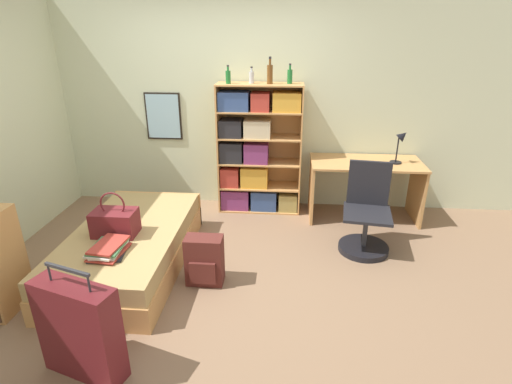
{
  "coord_description": "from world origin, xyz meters",
  "views": [
    {
      "loc": [
        0.77,
        -3.27,
        2.18
      ],
      "look_at": [
        0.48,
        0.19,
        0.75
      ],
      "focal_mm": 28.0,
      "sensor_mm": 36.0,
      "label": 1
    }
  ],
  "objects_px": {
    "desk_chair": "(365,224)",
    "backpack": "(204,261)",
    "book_stack_on_bed": "(108,249)",
    "suitcase": "(80,330)",
    "bed": "(131,247)",
    "bottle_green": "(228,77)",
    "bottle_blue": "(290,76)",
    "bottle_brown": "(252,77)",
    "bookcase": "(254,153)",
    "handbag": "(115,222)",
    "desk": "(365,178)",
    "desk_lamp": "(401,141)",
    "bottle_clear": "(270,74)"
  },
  "relations": [
    {
      "from": "desk_chair",
      "to": "backpack",
      "type": "bearing_deg",
      "value": -154.24
    },
    {
      "from": "book_stack_on_bed",
      "to": "suitcase",
      "type": "distance_m",
      "value": 0.89
    },
    {
      "from": "bed",
      "to": "bottle_green",
      "type": "relative_size",
      "value": 9.1
    },
    {
      "from": "bed",
      "to": "bottle_blue",
      "type": "relative_size",
      "value": 8.44
    },
    {
      "from": "book_stack_on_bed",
      "to": "bottle_green",
      "type": "xyz_separation_m",
      "value": [
        0.79,
        1.84,
        1.22
      ]
    },
    {
      "from": "bottle_green",
      "to": "bottle_brown",
      "type": "bearing_deg",
      "value": 11.64
    },
    {
      "from": "bed",
      "to": "book_stack_on_bed",
      "type": "bearing_deg",
      "value": -88.68
    },
    {
      "from": "bookcase",
      "to": "backpack",
      "type": "height_order",
      "value": "bookcase"
    },
    {
      "from": "handbag",
      "to": "bottle_brown",
      "type": "height_order",
      "value": "bottle_brown"
    },
    {
      "from": "bed",
      "to": "bottle_brown",
      "type": "relative_size",
      "value": 10.09
    },
    {
      "from": "bed",
      "to": "book_stack_on_bed",
      "type": "relative_size",
      "value": 4.71
    },
    {
      "from": "bottle_brown",
      "to": "desk",
      "type": "height_order",
      "value": "bottle_brown"
    },
    {
      "from": "bottle_green",
      "to": "desk_lamp",
      "type": "distance_m",
      "value": 2.11
    },
    {
      "from": "handbag",
      "to": "desk_chair",
      "type": "distance_m",
      "value": 2.49
    },
    {
      "from": "desk",
      "to": "bookcase",
      "type": "bearing_deg",
      "value": 174.24
    },
    {
      "from": "suitcase",
      "to": "bookcase",
      "type": "bearing_deg",
      "value": 71.83
    },
    {
      "from": "book_stack_on_bed",
      "to": "desk",
      "type": "bearing_deg",
      "value": 35.78
    },
    {
      "from": "handbag",
      "to": "desk",
      "type": "bearing_deg",
      "value": 29.36
    },
    {
      "from": "suitcase",
      "to": "bottle_clear",
      "type": "bearing_deg",
      "value": 68.23
    },
    {
      "from": "desk",
      "to": "desk_chair",
      "type": "bearing_deg",
      "value": -97.29
    },
    {
      "from": "bottle_green",
      "to": "bottle_brown",
      "type": "xyz_separation_m",
      "value": [
        0.26,
        0.05,
        -0.01
      ]
    },
    {
      "from": "book_stack_on_bed",
      "to": "bottle_blue",
      "type": "height_order",
      "value": "bottle_blue"
    },
    {
      "from": "desk_chair",
      "to": "bottle_clear",
      "type": "bearing_deg",
      "value": 140.18
    },
    {
      "from": "handbag",
      "to": "bookcase",
      "type": "relative_size",
      "value": 0.27
    },
    {
      "from": "bottle_clear",
      "to": "backpack",
      "type": "distance_m",
      "value": 2.25
    },
    {
      "from": "bed",
      "to": "backpack",
      "type": "height_order",
      "value": "backpack"
    },
    {
      "from": "bookcase",
      "to": "desk_chair",
      "type": "height_order",
      "value": "bookcase"
    },
    {
      "from": "desk",
      "to": "desk_chair",
      "type": "height_order",
      "value": "desk_chair"
    },
    {
      "from": "bottle_clear",
      "to": "handbag",
      "type": "bearing_deg",
      "value": -131.42
    },
    {
      "from": "bookcase",
      "to": "bed",
      "type": "bearing_deg",
      "value": -127.4
    },
    {
      "from": "desk_chair",
      "to": "backpack",
      "type": "height_order",
      "value": "desk_chair"
    },
    {
      "from": "handbag",
      "to": "bottle_green",
      "type": "bearing_deg",
      "value": 60.02
    },
    {
      "from": "bottle_clear",
      "to": "desk",
      "type": "distance_m",
      "value": 1.67
    },
    {
      "from": "bottle_brown",
      "to": "bottle_clear",
      "type": "height_order",
      "value": "bottle_clear"
    },
    {
      "from": "handbag",
      "to": "bookcase",
      "type": "height_order",
      "value": "bookcase"
    },
    {
      "from": "desk_lamp",
      "to": "bottle_clear",
      "type": "bearing_deg",
      "value": 174.94
    },
    {
      "from": "handbag",
      "to": "desk_lamp",
      "type": "xyz_separation_m",
      "value": [
        2.86,
        1.38,
        0.46
      ]
    },
    {
      "from": "bed",
      "to": "bookcase",
      "type": "relative_size",
      "value": 1.18
    },
    {
      "from": "bottle_brown",
      "to": "backpack",
      "type": "relative_size",
      "value": 0.4
    },
    {
      "from": "book_stack_on_bed",
      "to": "bookcase",
      "type": "height_order",
      "value": "bookcase"
    },
    {
      "from": "desk_lamp",
      "to": "desk_chair",
      "type": "height_order",
      "value": "desk_lamp"
    },
    {
      "from": "desk",
      "to": "bottle_brown",
      "type": "bearing_deg",
      "value": 174.08
    },
    {
      "from": "suitcase",
      "to": "bottle_green",
      "type": "height_order",
      "value": "bottle_green"
    },
    {
      "from": "bookcase",
      "to": "bottle_clear",
      "type": "bearing_deg",
      "value": -7.96
    },
    {
      "from": "bottle_brown",
      "to": "desk_lamp",
      "type": "height_order",
      "value": "bottle_brown"
    },
    {
      "from": "bottle_green",
      "to": "backpack",
      "type": "height_order",
      "value": "bottle_green"
    },
    {
      "from": "suitcase",
      "to": "desk_chair",
      "type": "distance_m",
      "value": 2.83
    },
    {
      "from": "bed",
      "to": "bottle_clear",
      "type": "relative_size",
      "value": 6.3
    },
    {
      "from": "handbag",
      "to": "bottle_blue",
      "type": "relative_size",
      "value": 1.9
    },
    {
      "from": "bottle_clear",
      "to": "desk",
      "type": "bearing_deg",
      "value": -5.41
    }
  ]
}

